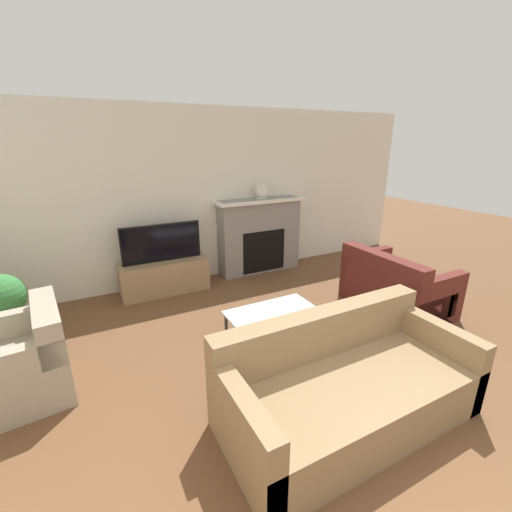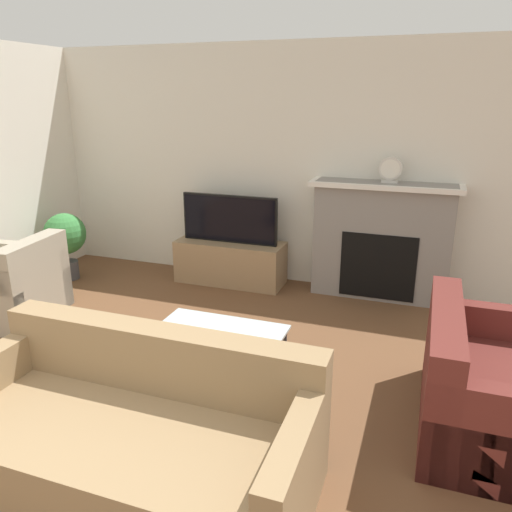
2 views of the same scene
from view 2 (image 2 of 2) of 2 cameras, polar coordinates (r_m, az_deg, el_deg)
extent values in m
cube|color=silver|center=(5.82, 2.86, 10.12)|extent=(8.67, 0.06, 2.70)
cube|color=gray|center=(5.55, 14.11, 1.66)|extent=(1.43, 0.34, 1.27)
cube|color=black|center=(5.45, 13.73, -1.23)|extent=(0.79, 0.01, 0.71)
cube|color=white|center=(5.39, 14.56, 7.82)|extent=(1.55, 0.40, 0.05)
cube|color=#997A56|center=(5.92, -2.95, -0.70)|extent=(1.27, 0.47, 0.50)
cube|color=black|center=(5.77, -3.03, 4.26)|extent=(1.14, 0.05, 0.55)
cube|color=black|center=(5.75, -3.13, 4.20)|extent=(1.10, 0.01, 0.51)
cube|color=#8C704C|center=(3.10, -14.34, -21.22)|extent=(2.08, 0.96, 0.42)
cube|color=#8C704C|center=(3.13, -11.03, -11.41)|extent=(2.08, 0.20, 0.40)
cube|color=#8C704C|center=(2.70, 4.61, -24.22)|extent=(0.14, 0.96, 0.66)
cube|color=#5B231E|center=(3.75, 25.40, -14.92)|extent=(0.88, 1.32, 0.42)
cube|color=#5B231E|center=(3.52, 20.76, -8.82)|extent=(0.20, 1.32, 0.40)
cube|color=#5B231E|center=(3.20, 26.62, -18.63)|extent=(0.88, 0.14, 0.66)
cube|color=#5B231E|center=(4.21, 24.95, -9.31)|extent=(0.88, 0.14, 0.66)
cube|color=#9E937F|center=(5.60, -26.40, -4.17)|extent=(0.95, 0.97, 0.42)
cube|color=#9E937F|center=(5.27, -24.23, -0.44)|extent=(0.29, 0.90, 0.40)
cube|color=#9E937F|center=(5.83, -24.30, -1.80)|extent=(0.87, 0.23, 0.66)
cylinder|color=#333338|center=(3.96, -12.26, -11.95)|extent=(0.04, 0.04, 0.38)
cylinder|color=#333338|center=(3.61, 0.74, -14.67)|extent=(0.04, 0.04, 0.38)
cylinder|color=#333338|center=(4.37, -8.51, -8.70)|extent=(0.04, 0.04, 0.38)
cylinder|color=#333338|center=(4.06, 3.28, -10.73)|extent=(0.04, 0.04, 0.38)
cube|color=silver|center=(3.88, -4.45, -8.83)|extent=(1.00, 0.63, 0.02)
cylinder|color=#47474C|center=(6.48, -20.56, -1.48)|extent=(0.23, 0.23, 0.22)
cylinder|color=#4C3823|center=(6.42, -20.74, 0.08)|extent=(0.03, 0.03, 0.15)
sphere|color=#387F3D|center=(6.35, -21.01, 2.39)|extent=(0.49, 0.49, 0.49)
cube|color=beige|center=(5.41, 15.01, 8.25)|extent=(0.16, 0.07, 0.03)
cylinder|color=beige|center=(5.39, 15.13, 9.64)|extent=(0.23, 0.07, 0.23)
cylinder|color=white|center=(5.35, 15.09, 9.59)|extent=(0.19, 0.00, 0.19)
camera|label=1|loc=(3.18, -66.43, 8.27)|focal=24.00mm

